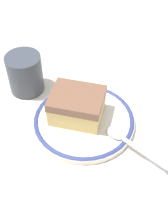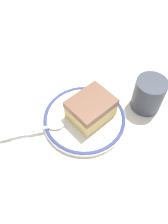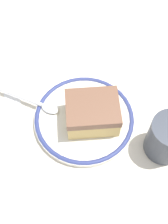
{
  "view_description": "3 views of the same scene",
  "coord_description": "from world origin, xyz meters",
  "px_view_note": "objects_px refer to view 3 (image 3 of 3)",
  "views": [
    {
      "loc": [
        0.02,
        0.37,
        0.43
      ],
      "look_at": [
        0.03,
        0.0,
        0.03
      ],
      "focal_mm": 48.63,
      "sensor_mm": 36.0,
      "label": 1
    },
    {
      "loc": [
        -0.2,
        -0.17,
        0.43
      ],
      "look_at": [
        0.03,
        0.0,
        0.03
      ],
      "focal_mm": 36.35,
      "sensor_mm": 36.0,
      "label": 2
    },
    {
      "loc": [
        -0.05,
        -0.26,
        0.51
      ],
      "look_at": [
        0.03,
        0.0,
        0.03
      ],
      "focal_mm": 49.67,
      "sensor_mm": 36.0,
      "label": 3
    }
  ],
  "objects_px": {
    "plate": "(84,118)",
    "sugar_packet": "(12,101)",
    "cup": "(167,139)",
    "cake_slice": "(92,113)",
    "spoon": "(35,102)"
  },
  "relations": [
    {
      "from": "plate",
      "to": "sugar_packet",
      "type": "height_order",
      "value": "plate"
    },
    {
      "from": "sugar_packet",
      "to": "cup",
      "type": "bearing_deg",
      "value": -35.62
    },
    {
      "from": "cake_slice",
      "to": "spoon",
      "type": "relative_size",
      "value": 0.94
    },
    {
      "from": "cake_slice",
      "to": "sugar_packet",
      "type": "height_order",
      "value": "cake_slice"
    },
    {
      "from": "cake_slice",
      "to": "spoon",
      "type": "height_order",
      "value": "cake_slice"
    },
    {
      "from": "plate",
      "to": "cake_slice",
      "type": "bearing_deg",
      "value": -36.67
    },
    {
      "from": "plate",
      "to": "cup",
      "type": "relative_size",
      "value": 2.35
    },
    {
      "from": "cup",
      "to": "sugar_packet",
      "type": "height_order",
      "value": "cup"
    },
    {
      "from": "plate",
      "to": "sugar_packet",
      "type": "bearing_deg",
      "value": 146.92
    },
    {
      "from": "cup",
      "to": "sugar_packet",
      "type": "xyz_separation_m",
      "value": [
        -0.24,
        0.17,
        -0.03
      ]
    },
    {
      "from": "spoon",
      "to": "plate",
      "type": "bearing_deg",
      "value": -34.93
    },
    {
      "from": "cup",
      "to": "cake_slice",
      "type": "bearing_deg",
      "value": 141.78
    },
    {
      "from": "spoon",
      "to": "sugar_packet",
      "type": "bearing_deg",
      "value": 150.82
    },
    {
      "from": "sugar_packet",
      "to": "plate",
      "type": "bearing_deg",
      "value": -33.08
    },
    {
      "from": "cup",
      "to": "sugar_packet",
      "type": "distance_m",
      "value": 0.3
    }
  ]
}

